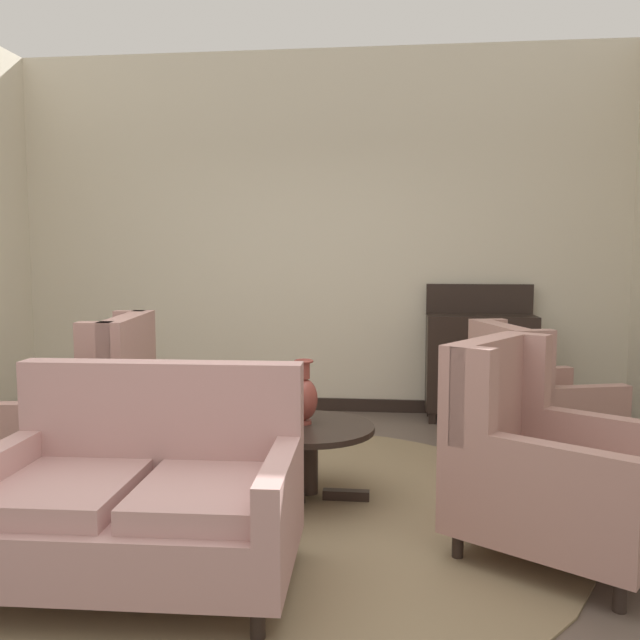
{
  "coord_description": "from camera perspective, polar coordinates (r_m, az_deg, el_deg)",
  "views": [
    {
      "loc": [
        0.7,
        -3.33,
        1.48
      ],
      "look_at": [
        0.23,
        1.0,
        1.05
      ],
      "focal_mm": 37.18,
      "sensor_mm": 36.0,
      "label": 1
    }
  ],
  "objects": [
    {
      "name": "wall_back",
      "position": [
        6.26,
        -0.23,
        7.42
      ],
      "size": [
        5.9,
        0.08,
        3.35
      ],
      "primitive_type": "cube",
      "color": "beige",
      "rests_on": "ground"
    },
    {
      "name": "sideboard",
      "position": [
        6.05,
        13.63,
        -3.45
      ],
      "size": [
        0.95,
        0.37,
        1.22
      ],
      "color": "black",
      "rests_on": "ground"
    },
    {
      "name": "armchair_beside_settee",
      "position": [
        4.43,
        -19.13,
        -8.02
      ],
      "size": [
        0.92,
        0.95,
        1.1
      ],
      "rotation": [
        0.0,
        0.0,
        4.84
      ],
      "color": "tan",
      "rests_on": "ground"
    },
    {
      "name": "coffee_table",
      "position": [
        4.04,
        -0.88,
        -10.38
      ],
      "size": [
        0.78,
        0.78,
        0.46
      ],
      "color": "black",
      "rests_on": "ground"
    },
    {
      "name": "armchair_near_window",
      "position": [
        4.83,
        17.77,
        -7.13
      ],
      "size": [
        0.98,
        0.98,
        1.01
      ],
      "rotation": [
        0.0,
        0.0,
        1.84
      ],
      "color": "tan",
      "rests_on": "ground"
    },
    {
      "name": "armchair_far_left",
      "position": [
        3.49,
        18.5,
        -12.0
      ],
      "size": [
        1.18,
        1.14,
        1.06
      ],
      "rotation": [
        0.0,
        0.0,
        7.27
      ],
      "color": "tan",
      "rests_on": "ground"
    },
    {
      "name": "baseboard_back",
      "position": [
        6.36,
        -0.28,
        -7.25
      ],
      "size": [
        5.74,
        0.03,
        0.12
      ],
      "primitive_type": "cube",
      "color": "black",
      "rests_on": "ground"
    },
    {
      "name": "porcelain_vase",
      "position": [
        4.01,
        -1.4,
        -6.62
      ],
      "size": [
        0.17,
        0.17,
        0.39
      ],
      "color": "brown",
      "rests_on": "coffee_table"
    },
    {
      "name": "ground",
      "position": [
        3.71,
        -5.44,
        -17.88
      ],
      "size": [
        8.08,
        8.08,
        0.0
      ],
      "primitive_type": "plane",
      "color": "brown"
    },
    {
      "name": "settee",
      "position": [
        3.16,
        -15.0,
        -14.55
      ],
      "size": [
        1.4,
        0.89,
        0.97
      ],
      "rotation": [
        0.0,
        0.0,
        0.03
      ],
      "color": "tan",
      "rests_on": "ground"
    },
    {
      "name": "area_rug",
      "position": [
        3.98,
        -4.54,
        -16.11
      ],
      "size": [
        3.51,
        3.51,
        0.01
      ],
      "primitive_type": "cylinder",
      "color": "#847051",
      "rests_on": "ground"
    }
  ]
}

